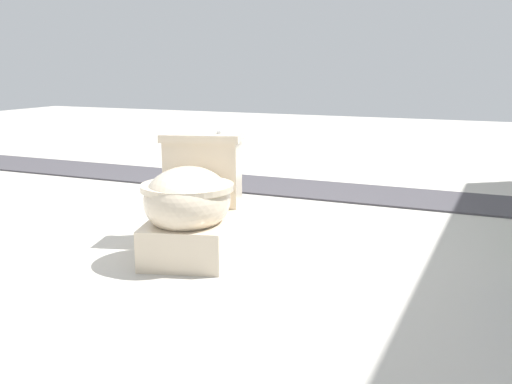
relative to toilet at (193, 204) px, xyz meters
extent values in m
plane|color=#B7B2A8|center=(-0.12, -0.19, -0.22)|extent=(14.00, 14.00, 0.00)
cube|color=#423F44|center=(-1.48, 0.31, -0.21)|extent=(0.56, 8.00, 0.01)
cube|color=beige|center=(0.00, 0.00, -0.14)|extent=(0.67, 0.50, 0.17)
ellipsoid|color=beige|center=(0.09, 0.03, 0.04)|extent=(0.52, 0.47, 0.28)
cylinder|color=beige|center=(0.09, 0.03, 0.10)|extent=(0.48, 0.48, 0.03)
cube|color=beige|center=(-0.21, -0.06, 0.10)|extent=(0.27, 0.38, 0.30)
cube|color=beige|center=(-0.21, -0.06, 0.27)|extent=(0.30, 0.41, 0.04)
cylinder|color=silver|center=(-0.23, 0.02, 0.29)|extent=(0.02, 0.02, 0.01)
camera|label=1|loc=(2.21, 1.27, 0.60)|focal=42.00mm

